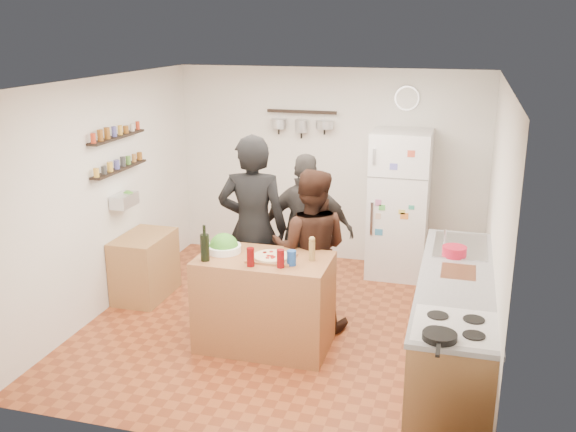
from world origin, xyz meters
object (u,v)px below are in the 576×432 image
(person_left, at_px, (253,229))
(person_back, at_px, (307,233))
(wine_bottle, at_px, (205,248))
(red_bowl, at_px, (454,251))
(prep_island, at_px, (264,302))
(wall_clock, at_px, (407,98))
(pepper_mill, at_px, (312,251))
(side_table, at_px, (145,266))
(salt_canister, at_px, (291,258))
(fridge, at_px, (399,204))
(counter_run, at_px, (454,327))
(salad_bowl, at_px, (224,248))
(person_center, at_px, (310,250))
(skillet, at_px, (440,336))

(person_left, relative_size, person_back, 1.15)
(wine_bottle, distance_m, red_bowl, 2.33)
(prep_island, height_order, wall_clock, wall_clock)
(pepper_mill, bearing_deg, side_table, 161.30)
(prep_island, bearing_deg, red_bowl, 15.94)
(salt_canister, bearing_deg, fridge, 73.16)
(fridge, xyz_separation_m, wall_clock, (0.00, 0.33, 1.25))
(pepper_mill, bearing_deg, prep_island, -173.66)
(wine_bottle, distance_m, fridge, 2.90)
(salt_canister, distance_m, side_table, 2.25)
(counter_run, xyz_separation_m, fridge, (-0.75, 2.30, 0.45))
(person_left, xyz_separation_m, fridge, (1.32, 1.68, -0.09))
(prep_island, height_order, salad_bowl, salad_bowl)
(fridge, bearing_deg, side_table, -151.16)
(person_left, relative_size, wall_clock, 6.58)
(salad_bowl, xyz_separation_m, person_center, (0.74, 0.49, -0.11))
(prep_island, xyz_separation_m, red_bowl, (1.72, 0.49, 0.51))
(person_back, bearing_deg, person_center, 100.28)
(fridge, bearing_deg, salt_canister, -106.84)
(pepper_mill, relative_size, skillet, 0.77)
(skillet, bearing_deg, red_bowl, 88.35)
(salad_bowl, relative_size, skillet, 1.38)
(side_table, bearing_deg, pepper_mill, -18.70)
(salad_bowl, height_order, person_center, person_center)
(person_left, bearing_deg, wall_clock, -132.56)
(skillet, height_order, side_table, skillet)
(person_center, height_order, skillet, person_center)
(person_left, xyz_separation_m, red_bowl, (2.02, -0.08, -0.02))
(salad_bowl, bearing_deg, salt_canister, -13.28)
(pepper_mill, xyz_separation_m, person_back, (-0.28, 0.94, -0.14))
(salt_canister, bearing_deg, person_center, 88.66)
(salt_canister, bearing_deg, person_left, 130.92)
(person_center, distance_m, side_table, 2.05)
(salad_bowl, relative_size, person_back, 0.19)
(person_left, distance_m, red_bowl, 2.02)
(prep_island, bearing_deg, person_left, 117.63)
(counter_run, relative_size, fridge, 1.46)
(pepper_mill, bearing_deg, salt_canister, -131.42)
(person_center, distance_m, counter_run, 1.61)
(pepper_mill, height_order, person_center, person_center)
(wall_clock, bearing_deg, prep_island, -111.52)
(wine_bottle, distance_m, side_table, 1.67)
(prep_island, xyz_separation_m, salt_canister, (0.30, -0.12, 0.52))
(person_center, relative_size, side_table, 2.08)
(person_left, height_order, side_table, person_left)
(salt_canister, height_order, red_bowl, salt_canister)
(salad_bowl, distance_m, fridge, 2.63)
(salad_bowl, xyz_separation_m, skillet, (2.09, -1.30, -0.00))
(red_bowl, bearing_deg, side_table, 175.32)
(salad_bowl, xyz_separation_m, counter_run, (2.19, -0.10, -0.49))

